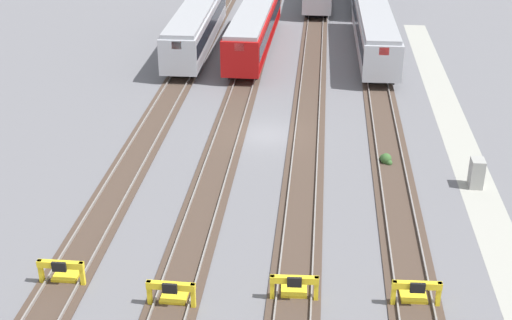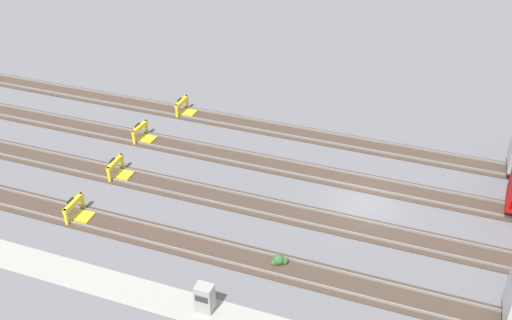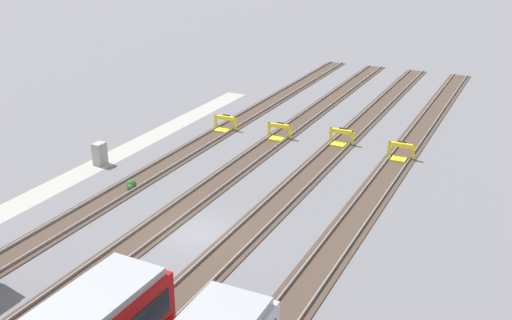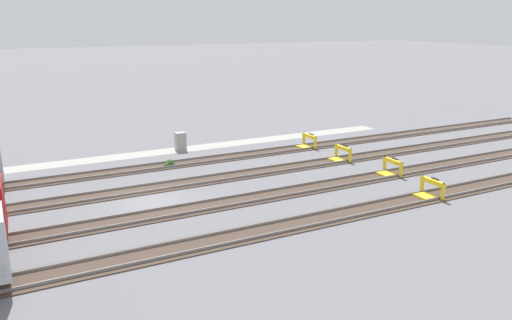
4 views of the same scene
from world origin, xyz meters
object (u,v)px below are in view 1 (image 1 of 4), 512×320
at_px(bumper_stop_nearest_track, 415,292).
at_px(bumper_stop_near_inner_track, 294,286).
at_px(subway_car_front_row_right_inner, 374,31).
at_px(weed_clump, 386,159).
at_px(bumper_stop_far_inner_track, 64,271).
at_px(subway_car_front_row_leftmost, 196,26).
at_px(bumper_stop_middle_track, 173,292).
at_px(electrical_cabinet, 477,173).
at_px(subway_car_front_row_left_inner, 254,27).

distance_m(bumper_stop_nearest_track, bumper_stop_near_inner_track, 4.93).
bearing_deg(bumper_stop_nearest_track, subway_car_front_row_right_inner, -0.04).
bearing_deg(weed_clump, bumper_stop_far_inner_track, 131.79).
distance_m(subway_car_front_row_leftmost, bumper_stop_near_inner_track, 35.19).
xyz_separation_m(subway_car_front_row_right_inner, bumper_stop_middle_track, (-34.65, 9.86, -1.53)).
height_order(subway_car_front_row_leftmost, electrical_cabinet, subway_car_front_row_leftmost).
relative_size(subway_car_front_row_leftmost, subway_car_front_row_left_inner, 1.00).
relative_size(subway_car_front_row_right_inner, bumper_stop_near_inner_track, 8.98).
height_order(bumper_stop_far_inner_track, weed_clump, bumper_stop_far_inner_track).
bearing_deg(weed_clump, bumper_stop_nearest_track, -178.75).
relative_size(subway_car_front_row_leftmost, bumper_stop_nearest_track, 8.98).
bearing_deg(subway_car_front_row_leftmost, electrical_cabinet, -140.48).
bearing_deg(bumper_stop_middle_track, subway_car_front_row_leftmost, 8.12).
xyz_separation_m(subway_car_front_row_left_inner, weed_clump, (-20.67, -9.60, -1.80)).
xyz_separation_m(subway_car_front_row_left_inner, bumper_stop_nearest_track, (-33.66, -9.88, -1.53)).
bearing_deg(bumper_stop_nearest_track, subway_car_front_row_leftmost, 23.70).
relative_size(bumper_stop_middle_track, bumper_stop_far_inner_track, 1.00).
height_order(bumper_stop_middle_track, bumper_stop_far_inner_track, same).
height_order(subway_car_front_row_right_inner, bumper_stop_nearest_track, subway_car_front_row_right_inner).
xyz_separation_m(subway_car_front_row_right_inner, bumper_stop_nearest_track, (-33.66, 0.03, -1.53)).
bearing_deg(electrical_cabinet, subway_car_front_row_left_inner, 31.52).
relative_size(subway_car_front_row_left_inner, bumper_stop_far_inner_track, 9.02).
height_order(subway_car_front_row_leftmost, bumper_stop_middle_track, subway_car_front_row_leftmost).
height_order(subway_car_front_row_right_inner, bumper_stop_far_inner_track, subway_car_front_row_right_inner).
bearing_deg(bumper_stop_near_inner_track, subway_car_front_row_left_inner, 8.35).
relative_size(subway_car_front_row_leftmost, bumper_stop_far_inner_track, 9.01).
relative_size(bumper_stop_middle_track, weed_clump, 2.18).
height_order(bumper_stop_middle_track, electrical_cabinet, electrical_cabinet).
bearing_deg(bumper_stop_far_inner_track, subway_car_front_row_right_inner, -23.75).
height_order(subway_car_front_row_left_inner, bumper_stop_middle_track, subway_car_front_row_left_inner).
relative_size(subway_car_front_row_right_inner, bumper_stop_nearest_track, 8.98).
distance_m(subway_car_front_row_leftmost, subway_car_front_row_left_inner, 4.90).
relative_size(subway_car_front_row_left_inner, electrical_cabinet, 11.29).
relative_size(bumper_stop_nearest_track, bumper_stop_far_inner_track, 1.00).
distance_m(subway_car_front_row_leftmost, weed_clump, 25.31).
height_order(subway_car_front_row_right_inner, electrical_cabinet, subway_car_front_row_right_inner).
distance_m(bumper_stop_middle_track, bumper_stop_far_inner_track, 5.04).
xyz_separation_m(subway_car_front_row_right_inner, bumper_stop_near_inner_track, (-33.75, 4.95, -1.53)).
relative_size(bumper_stop_near_inner_track, weed_clump, 2.18).
bearing_deg(subway_car_front_row_leftmost, subway_car_front_row_right_inner, -90.00).
height_order(bumper_stop_far_inner_track, electrical_cabinet, electrical_cabinet).
bearing_deg(bumper_stop_middle_track, weed_clump, -34.33).
xyz_separation_m(bumper_stop_near_inner_track, bumper_stop_middle_track, (-0.90, 4.91, 0.00)).
xyz_separation_m(bumper_stop_nearest_track, bumper_stop_near_inner_track, (-0.09, 4.92, 0.00)).
bearing_deg(bumper_stop_middle_track, subway_car_front_row_left_inner, 0.08).
height_order(subway_car_front_row_right_inner, weed_clump, subway_car_front_row_right_inner).
distance_m(bumper_stop_near_inner_track, bumper_stop_far_inner_track, 9.84).
bearing_deg(subway_car_front_row_right_inner, bumper_stop_middle_track, 164.12).
bearing_deg(electrical_cabinet, subway_car_front_row_right_inner, 10.47).
height_order(subway_car_front_row_left_inner, weed_clump, subway_car_front_row_left_inner).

